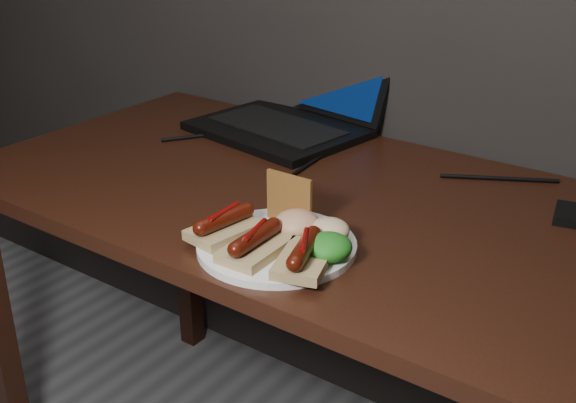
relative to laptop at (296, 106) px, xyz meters
The scene contains 11 objects.
desk 0.42m from the laptop, 47.35° to the right, with size 1.40×0.70×0.75m.
laptop is the anchor object (origin of this frame).
desk_cables 0.33m from the laptop, 25.58° to the right, with size 1.00×0.33×0.01m.
plate 0.60m from the laptop, 57.83° to the right, with size 0.25×0.25×0.01m, color white.
bread_sausage_left 0.58m from the laptop, 66.07° to the right, with size 0.09×0.12×0.04m.
bread_sausage_center 0.64m from the laptop, 60.42° to the right, with size 0.07×0.12×0.04m.
bread_sausage_right 0.67m from the laptop, 53.95° to the right, with size 0.10×0.13×0.04m.
crispbread 0.53m from the laptop, 56.18° to the right, with size 0.09×0.01×0.09m, color #A96E2E.
salad_greens 0.65m from the laptop, 50.72° to the right, with size 0.07×0.07×0.04m, color #195210.
salsa_mound 0.57m from the laptop, 54.81° to the right, with size 0.07×0.07×0.04m, color #A32410.
coleslaw_mound 0.59m from the laptop, 50.01° to the right, with size 0.06×0.06×0.04m, color beige.
Camera 1 is at (0.64, 0.37, 1.28)m, focal length 45.00 mm.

